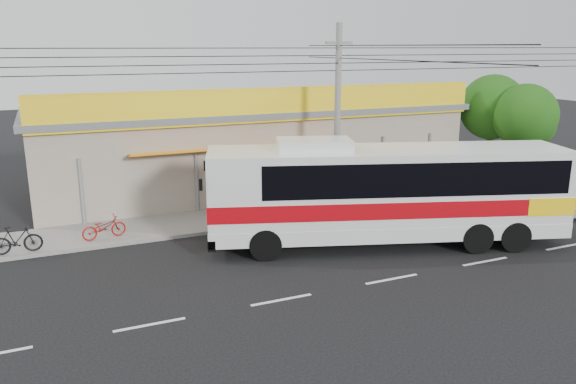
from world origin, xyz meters
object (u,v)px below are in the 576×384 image
coach_bus (392,188)px  utility_pole (339,58)px  motorbike_dark (17,240)px  tree_near (495,109)px  tree_far (527,118)px  motorbike_red (104,227)px

coach_bus → utility_pole: size_ratio=0.41×
coach_bus → motorbike_dark: (-13.41, 4.23, -1.58)m
coach_bus → tree_near: (11.38, 6.98, 1.84)m
tree_far → motorbike_dark: bearing=-178.4°
coach_bus → tree_far: 12.84m
tree_far → motorbike_red: bearing=-179.4°
motorbike_dark → utility_pole: utility_pole is taller
motorbike_dark → coach_bus: bearing=-107.6°
tree_near → tree_far: tree_near is taller
motorbike_red → motorbike_dark: (-3.11, -0.47, 0.08)m
utility_pole → motorbike_red: bearing=179.6°
motorbike_dark → tree_far: (25.17, 0.70, 3.15)m
motorbike_red → utility_pole: size_ratio=0.05×
tree_near → motorbike_dark: bearing=-173.7°
motorbike_dark → tree_near: size_ratio=0.29×
coach_bus → tree_far: bearing=40.8°
coach_bus → utility_pole: 6.67m
tree_near → utility_pole: bearing=-168.3°
coach_bus → motorbike_red: size_ratio=8.07×
tree_near → coach_bus: bearing=-148.5°
coach_bus → tree_near: size_ratio=2.29×
motorbike_red → tree_near: (21.69, 2.28, 3.50)m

